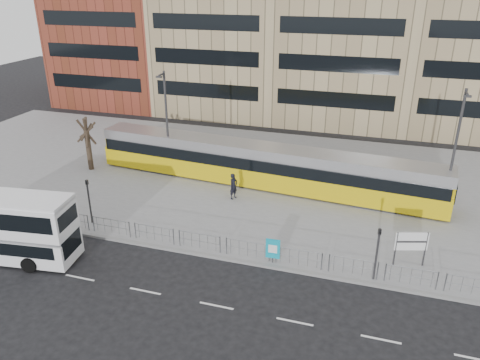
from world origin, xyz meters
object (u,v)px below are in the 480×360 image
(traffic_light_east, at_px, (378,248))
(lamp_post_west, at_px, (167,120))
(station_sign, at_px, (411,243))
(traffic_light_west, at_px, (89,196))
(bare_tree, at_px, (84,115))
(lamp_post_east, at_px, (455,149))
(ad_panel, at_px, (273,249))
(tram, at_px, (262,165))
(pedestrian, at_px, (234,186))

(traffic_light_east, distance_m, lamp_post_west, 19.84)
(station_sign, distance_m, traffic_light_west, 20.05)
(traffic_light_west, bearing_deg, station_sign, 6.74)
(bare_tree, bearing_deg, traffic_light_east, -20.97)
(traffic_light_east, xyz_separation_m, lamp_post_east, (4.19, 9.20, 2.76))
(ad_panel, bearing_deg, traffic_light_west, 172.55)
(station_sign, bearing_deg, tram, 125.09)
(traffic_light_west, relative_size, traffic_light_east, 1.00)
(lamp_post_west, xyz_separation_m, bare_tree, (-6.84, -1.05, 0.11))
(tram, relative_size, ad_panel, 18.05)
(ad_panel, xyz_separation_m, lamp_post_east, (9.81, 9.30, 3.84))
(tram, height_order, traffic_light_west, tram)
(ad_panel, relative_size, traffic_light_east, 0.49)
(station_sign, height_order, ad_panel, station_sign)
(ad_panel, distance_m, lamp_post_west, 15.65)
(station_sign, bearing_deg, lamp_post_east, 54.69)
(pedestrian, relative_size, lamp_post_west, 0.23)
(pedestrian, bearing_deg, ad_panel, -123.14)
(lamp_post_west, distance_m, lamp_post_east, 21.07)
(ad_panel, relative_size, traffic_light_west, 0.49)
(lamp_post_east, bearing_deg, ad_panel, -136.52)
(traffic_light_east, relative_size, lamp_post_east, 0.36)
(station_sign, xyz_separation_m, traffic_light_east, (-1.80, -1.90, 0.50))
(pedestrian, relative_size, bare_tree, 0.29)
(ad_panel, relative_size, lamp_post_west, 0.18)
(lamp_post_east, distance_m, bare_tree, 27.89)
(pedestrian, distance_m, bare_tree, 13.97)
(traffic_light_east, bearing_deg, lamp_post_east, 46.75)
(station_sign, bearing_deg, pedestrian, 139.05)
(traffic_light_west, distance_m, bare_tree, 10.19)
(tram, relative_size, traffic_light_east, 8.91)
(ad_panel, bearing_deg, bare_tree, 150.35)
(tram, distance_m, bare_tree, 15.03)
(traffic_light_east, bearing_deg, lamp_post_west, 130.24)
(tram, height_order, station_sign, tram)
(pedestrian, bearing_deg, traffic_light_west, 152.86)
(traffic_light_east, distance_m, lamp_post_east, 10.48)
(lamp_post_west, distance_m, bare_tree, 6.92)
(traffic_light_west, bearing_deg, ad_panel, -0.73)
(tram, height_order, ad_panel, tram)
(ad_panel, distance_m, pedestrian, 8.76)
(lamp_post_east, xyz_separation_m, bare_tree, (-27.89, -0.12, -0.02))
(ad_panel, bearing_deg, traffic_light_east, -1.69)
(station_sign, distance_m, bare_tree, 26.69)
(lamp_post_east, bearing_deg, traffic_light_east, -114.50)
(traffic_light_east, xyz_separation_m, bare_tree, (-23.69, 9.08, 2.75))
(station_sign, bearing_deg, lamp_post_west, 139.04)
(station_sign, xyz_separation_m, pedestrian, (-12.16, 5.36, -0.50))
(station_sign, height_order, traffic_light_east, traffic_light_east)
(traffic_light_west, distance_m, lamp_post_east, 24.05)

